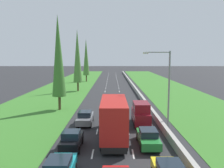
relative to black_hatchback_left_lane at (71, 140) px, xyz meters
name	(u,v)px	position (x,y,z in m)	size (l,w,h in m)	color
ground_plane	(112,87)	(3.74, 43.84, -0.84)	(300.00, 300.00, 0.00)	#28282B
grass_verge_left	(67,87)	(-8.91, 43.84, -0.82)	(14.00, 140.00, 0.04)	#387528
grass_verge_right	(163,87)	(18.09, 43.84, -0.82)	(14.00, 140.00, 0.04)	#387528
median_barrier	(132,85)	(9.44, 43.84, -0.41)	(0.44, 120.00, 0.85)	#9E9B93
lane_markings	(112,87)	(3.74, 43.84, -0.83)	(3.64, 116.00, 0.01)	white
black_hatchback_left_lane	(71,140)	(0.00, 0.00, 0.00)	(1.74, 3.90, 1.72)	black
red_box_truck_centre_lane	(113,118)	(3.83, 2.53, 1.35)	(2.46, 9.40, 4.18)	black
green_sedan_right_lane	(148,137)	(7.03, 0.66, -0.02)	(1.82, 4.50, 1.64)	#237A33
grey_sedan_left_lane	(85,118)	(0.32, 7.73, -0.02)	(1.82, 4.50, 1.64)	slate
maroon_van_right_lane	(140,114)	(7.19, 7.42, 0.56)	(1.96, 4.90, 2.82)	maroon
grey_sedan_centre_lane	(114,111)	(3.95, 11.35, -0.02)	(1.82, 4.50, 1.64)	slate
poplar_tree_second	(58,56)	(-4.62, 15.52, 7.63)	(2.17, 2.17, 14.82)	#4C3823
poplar_tree_third	(77,56)	(-4.67, 35.53, 7.67)	(2.17, 2.17, 14.90)	#4C3823
poplar_tree_fourth	(86,57)	(-5.07, 57.62, 7.45)	(2.16, 2.16, 14.47)	#4C3823
street_light_mast	(166,83)	(9.99, 6.54, 4.40)	(3.20, 0.28, 9.00)	gray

